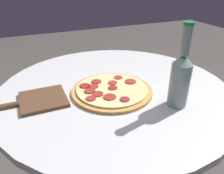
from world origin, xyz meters
name	(u,v)px	position (x,y,z in m)	size (l,w,h in m)	color
table	(114,130)	(0.00, 0.00, 0.53)	(0.88, 0.88, 0.74)	silver
pizza	(112,90)	(-0.03, -0.04, 0.75)	(0.30, 0.30, 0.02)	#C68E47
beer_bottle	(180,77)	(0.14, -0.20, 0.84)	(0.06, 0.06, 0.27)	gray
pizza_paddle	(33,101)	(-0.30, 0.00, 0.75)	(0.31, 0.15, 0.02)	brown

